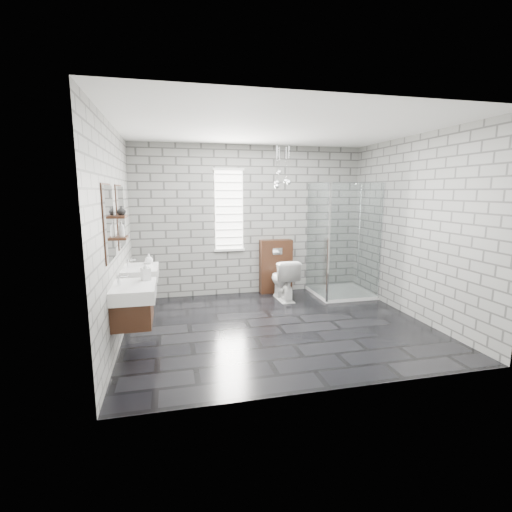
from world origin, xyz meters
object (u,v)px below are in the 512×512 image
object	(u,v)px
vanity_left	(130,293)
vanity_right	(138,274)
shower_enclosure	(339,269)
toilet	(283,279)
cistern_panel	(276,266)

from	to	relation	value
vanity_left	vanity_right	xyz separation A→B (m)	(0.00, 1.02, 0.00)
shower_enclosure	toilet	size ratio (longest dim) A/B	2.81
vanity_left	toilet	size ratio (longest dim) A/B	2.17
vanity_left	vanity_right	distance (m)	1.02
cistern_panel	vanity_right	bearing A→B (deg)	-151.76
vanity_right	toilet	size ratio (longest dim) A/B	2.17
shower_enclosure	vanity_right	bearing A→B (deg)	-167.52
vanity_right	shower_enclosure	bearing A→B (deg)	12.48
toilet	shower_enclosure	bearing A→B (deg)	175.96
vanity_right	shower_enclosure	xyz separation A→B (m)	(3.41, 0.75, -0.25)
vanity_right	toilet	bearing A→B (deg)	18.45
vanity_left	cistern_panel	bearing A→B (deg)	44.03
vanity_left	shower_enclosure	size ratio (longest dim) A/B	0.77
vanity_left	vanity_right	size ratio (longest dim) A/B	1.00
vanity_right	cistern_panel	size ratio (longest dim) A/B	1.57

